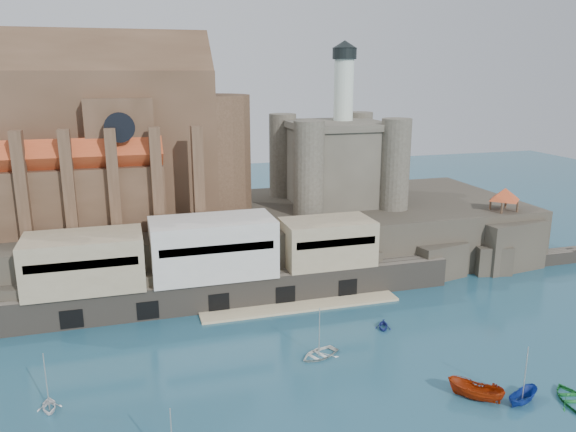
{
  "coord_description": "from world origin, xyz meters",
  "views": [
    {
      "loc": [
        -21.68,
        -55.44,
        34.0
      ],
      "look_at": [
        4.07,
        32.0,
        10.32
      ],
      "focal_mm": 35.0,
      "sensor_mm": 36.0,
      "label": 1
    }
  ],
  "objects_px": {
    "church": "(108,145)",
    "pavilion": "(505,196)",
    "castle_keep": "(336,158)",
    "boat_2": "(522,402)"
  },
  "relations": [
    {
      "from": "pavilion",
      "to": "boat_2",
      "type": "relative_size",
      "value": 1.44
    },
    {
      "from": "pavilion",
      "to": "boat_2",
      "type": "xyz_separation_m",
      "value": [
        -25.04,
        -38.06,
        -12.73
      ]
    },
    {
      "from": "church",
      "to": "boat_2",
      "type": "distance_m",
      "value": 71.3
    },
    {
      "from": "church",
      "to": "castle_keep",
      "type": "relative_size",
      "value": 1.6
    },
    {
      "from": "pavilion",
      "to": "church",
      "type": "bearing_deg",
      "value": 166.52
    },
    {
      "from": "church",
      "to": "pavilion",
      "type": "relative_size",
      "value": 7.34
    },
    {
      "from": "boat_2",
      "to": "pavilion",
      "type": "bearing_deg",
      "value": -54.39
    },
    {
      "from": "pavilion",
      "to": "boat_2",
      "type": "height_order",
      "value": "pavilion"
    },
    {
      "from": "castle_keep",
      "to": "pavilion",
      "type": "bearing_deg",
      "value": -30.18
    },
    {
      "from": "church",
      "to": "castle_keep",
      "type": "height_order",
      "value": "church"
    }
  ]
}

